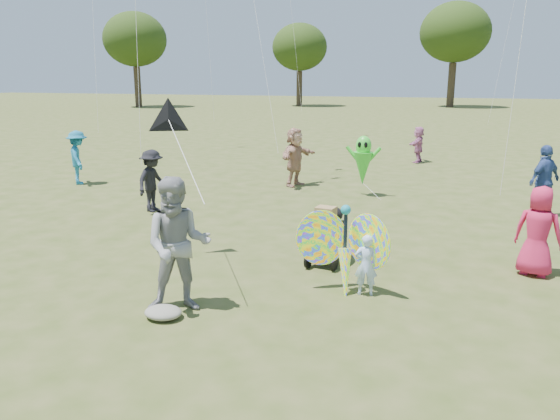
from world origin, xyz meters
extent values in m
plane|color=#51592B|center=(0.00, 0.00, 0.00)|extent=(160.00, 160.00, 0.00)
imported|color=#B4CFFF|center=(1.45, 0.79, 0.50)|extent=(0.41, 0.31, 1.00)
imported|color=gray|center=(-1.09, -0.62, 1.01)|extent=(1.20, 1.08, 2.02)
ellipsoid|color=gray|center=(-1.19, -0.96, 0.09)|extent=(0.55, 0.45, 0.18)
imported|color=#CE204D|center=(4.13, 2.58, 0.79)|extent=(0.89, 0.71, 1.59)
imported|color=black|center=(-4.60, 4.62, 0.79)|extent=(0.71, 1.09, 1.59)
imported|color=#334C8D|center=(4.81, 7.07, 0.89)|extent=(1.02, 1.06, 1.77)
imported|color=tan|center=(-2.06, 8.89, 0.91)|extent=(1.01, 1.78, 1.83)
imported|color=#1B6D97|center=(-8.69, 7.06, 0.85)|extent=(1.19, 1.25, 1.71)
imported|color=#C06DA1|center=(1.31, 14.93, 0.71)|extent=(0.66, 1.38, 1.42)
cube|color=black|center=(0.51, 2.06, 0.55)|extent=(0.58, 0.92, 0.71)
cube|color=black|center=(0.51, 2.06, 0.22)|extent=(0.51, 0.74, 0.10)
ellipsoid|color=black|center=(0.51, 2.31, 0.88)|extent=(0.51, 0.45, 0.33)
cylinder|color=black|center=(0.27, 1.71, 0.15)|extent=(0.09, 0.30, 0.30)
cylinder|color=black|center=(0.75, 1.71, 0.15)|extent=(0.09, 0.30, 0.30)
cylinder|color=black|center=(0.51, 2.51, 0.11)|extent=(0.08, 0.23, 0.22)
cylinder|color=black|center=(0.51, 1.58, 0.98)|extent=(0.44, 0.10, 0.03)
cube|color=#A68250|center=(0.51, 2.01, 0.96)|extent=(0.38, 0.33, 0.26)
ellipsoid|color=#F72735|center=(0.71, 0.86, 0.85)|extent=(0.98, 0.71, 1.24)
ellipsoid|color=#F72735|center=(1.47, 0.86, 0.85)|extent=(0.98, 0.71, 1.24)
cylinder|color=black|center=(1.09, 0.88, 0.80)|extent=(0.06, 0.06, 1.00)
cone|color=#F72735|center=(1.14, 0.71, 0.30)|extent=(0.36, 0.49, 0.93)
sphere|color=teal|center=(1.09, 0.86, 1.35)|extent=(0.16, 0.16, 0.16)
cone|color=black|center=(-2.39, 1.64, 2.61)|extent=(0.89, 0.62, 0.81)
cylinder|color=silver|center=(-1.54, 0.56, 2.12)|extent=(1.72, 2.17, 1.00)
cone|color=#39D832|center=(0.21, 8.06, 0.80)|extent=(0.56, 0.56, 0.95)
ellipsoid|color=#39D832|center=(0.21, 8.06, 1.45)|extent=(0.44, 0.39, 0.57)
ellipsoid|color=black|center=(0.12, 7.88, 1.50)|extent=(0.10, 0.05, 0.17)
ellipsoid|color=black|center=(0.30, 7.88, 1.50)|extent=(0.10, 0.05, 0.17)
cylinder|color=#39D832|center=(-0.09, 8.06, 1.20)|extent=(0.43, 0.10, 0.49)
cylinder|color=#39D832|center=(0.51, 8.06, 1.20)|extent=(0.43, 0.10, 0.49)
cylinder|color=silver|center=(0.51, 7.86, 0.20)|extent=(0.61, 0.41, 0.41)
cylinder|color=#3A2D21|center=(-30.00, 45.00, 2.10)|extent=(0.70, 0.70, 4.20)
ellipsoid|color=#2B4214|center=(-30.00, 45.00, 7.00)|extent=(6.60, 6.60, 5.61)
cylinder|color=#3A2D21|center=(-14.00, 52.00, 1.89)|extent=(0.63, 0.63, 3.78)
ellipsoid|color=#2B4214|center=(-14.00, 52.00, 6.30)|extent=(5.94, 5.94, 5.05)
cylinder|color=#3A2D21|center=(2.00, 55.00, 2.31)|extent=(0.77, 0.77, 4.62)
ellipsoid|color=#2B4214|center=(2.00, 55.00, 7.70)|extent=(7.26, 7.26, 6.17)
camera|label=1|loc=(2.62, -7.38, 3.42)|focal=35.00mm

